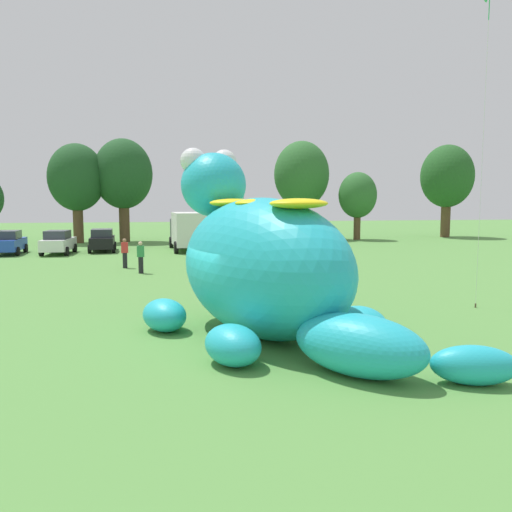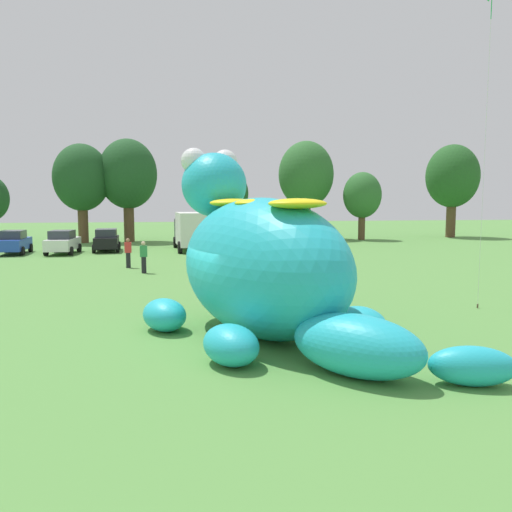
{
  "view_description": "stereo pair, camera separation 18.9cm",
  "coord_description": "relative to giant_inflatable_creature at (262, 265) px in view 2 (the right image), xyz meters",
  "views": [
    {
      "loc": [
        -1.41,
        -14.5,
        3.9
      ],
      "look_at": [
        1.15,
        0.99,
        2.21
      ],
      "focal_mm": 36.48,
      "sensor_mm": 36.0,
      "label": 1
    },
    {
      "loc": [
        -1.23,
        -14.53,
        3.9
      ],
      "look_at": [
        1.15,
        0.99,
        2.21
      ],
      "focal_mm": 36.48,
      "sensor_mm": 36.0,
      "label": 2
    }
  ],
  "objects": [
    {
      "name": "tree_centre_left",
      "position": [
        -6.8,
        35.46,
        4.19
      ],
      "size": [
        5.38,
        5.38,
        9.54
      ],
      "color": "brown",
      "rests_on": "ground"
    },
    {
      "name": "box_truck",
      "position": [
        -1.32,
        26.15,
        -0.45
      ],
      "size": [
        2.79,
        6.55,
        2.95
      ],
      "color": "#333842",
      "rests_on": "ground"
    },
    {
      "name": "spectator_mid_field",
      "position": [
        -5.19,
        16.05,
        -1.2
      ],
      "size": [
        0.38,
        0.26,
        1.71
      ],
      "color": "black",
      "rests_on": "ground"
    },
    {
      "name": "tree_right",
      "position": [
        26.19,
        36.54,
        4.27
      ],
      "size": [
        5.44,
        5.44,
        9.65
      ],
      "color": "brown",
      "rests_on": "ground"
    },
    {
      "name": "ground_plane",
      "position": [
        -1.17,
        0.02,
        -2.05
      ],
      "size": [
        160.0,
        160.0,
        0.0
      ],
      "primitive_type": "plane",
      "color": "#568E42"
    },
    {
      "name": "tree_centre",
      "position": [
        2.73,
        36.74,
        2.44
      ],
      "size": [
        3.87,
        3.87,
        6.87
      ],
      "color": "brown",
      "rests_on": "ground"
    },
    {
      "name": "tree_centre_right",
      "position": [
        10.47,
        36.54,
        4.32
      ],
      "size": [
        5.49,
        5.49,
        9.74
      ],
      "color": "brown",
      "rests_on": "ground"
    },
    {
      "name": "car_white",
      "position": [
        -10.6,
        24.77,
        -1.19
      ],
      "size": [
        2.08,
        4.17,
        1.72
      ],
      "color": "white",
      "rests_on": "ground"
    },
    {
      "name": "giant_inflatable_creature",
      "position": [
        0.0,
        0.0,
        0.0
      ],
      "size": [
        8.38,
        9.71,
        5.6
      ],
      "color": "#23B2C6",
      "rests_on": "ground"
    },
    {
      "name": "tree_mid_right",
      "position": [
        15.64,
        34.51,
        2.28
      ],
      "size": [
        3.73,
        3.73,
        6.62
      ],
      "color": "brown",
      "rests_on": "ground"
    },
    {
      "name": "tree_mid_left",
      "position": [
        -10.85,
        34.91,
        3.82
      ],
      "size": [
        5.06,
        5.06,
        8.97
      ],
      "color": "brown",
      "rests_on": "ground"
    },
    {
      "name": "spectator_near_inflatable",
      "position": [
        -4.16,
        13.68,
        -1.2
      ],
      "size": [
        0.38,
        0.26,
        1.71
      ],
      "color": "black",
      "rests_on": "ground"
    },
    {
      "name": "car_blue",
      "position": [
        -14.1,
        25.19,
        -1.19
      ],
      "size": [
        2.08,
        4.17,
        1.72
      ],
      "color": "#2347B7",
      "rests_on": "ground"
    },
    {
      "name": "car_black",
      "position": [
        -7.7,
        26.26,
        -1.19
      ],
      "size": [
        2.16,
        4.21,
        1.72
      ],
      "color": "black",
      "rests_on": "ground"
    }
  ]
}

